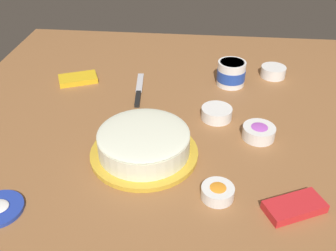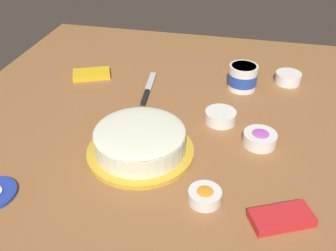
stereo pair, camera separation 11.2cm
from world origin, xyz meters
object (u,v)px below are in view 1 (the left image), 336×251
sprinkle_bowl_yellow (217,113)px  candy_box_upper (78,79)px  candy_box_lower (294,207)px  sprinkle_bowl_pink (273,71)px  frosted_cake (144,144)px  frosting_tub (231,73)px  sprinkle_bowl_orange (218,192)px  sprinkle_bowl_rainbow (259,131)px  spreading_knife (139,92)px

sprinkle_bowl_yellow → candy_box_upper: 0.55m
candy_box_lower → candy_box_upper: 0.91m
sprinkle_bowl_pink → candy_box_lower: size_ratio=0.66×
frosted_cake → frosting_tub: (0.25, 0.44, 0.01)m
sprinkle_bowl_pink → candy_box_lower: sprinkle_bowl_pink is taller
frosting_tub → sprinkle_bowl_orange: 0.59m
sprinkle_bowl_orange → sprinkle_bowl_pink: (0.22, 0.67, 0.00)m
frosted_cake → sprinkle_bowl_rainbow: bearing=19.7°
frosting_tub → spreading_knife: (-0.33, -0.10, -0.04)m
sprinkle_bowl_orange → sprinkle_bowl_yellow: bearing=90.1°
frosting_tub → candy_box_upper: (-0.57, -0.03, -0.04)m
frosting_tub → sprinkle_bowl_orange: size_ratio=1.28×
frosting_tub → candy_box_upper: bearing=-176.8°
frosted_cake → sprinkle_bowl_pink: size_ratio=3.23×
frosted_cake → sprinkle_bowl_rainbow: 0.35m
spreading_knife → sprinkle_bowl_orange: size_ratio=2.93×
spreading_knife → sprinkle_bowl_pink: 0.52m
frosted_cake → candy_box_upper: (-0.31, 0.41, -0.03)m
spreading_knife → sprinkle_bowl_yellow: (0.27, -0.13, 0.01)m
sprinkle_bowl_pink → frosting_tub: bearing=-154.0°
frosted_cake → sprinkle_bowl_yellow: size_ratio=3.08×
frosted_cake → sprinkle_bowl_yellow: (0.20, 0.21, -0.02)m
spreading_knife → candy_box_lower: size_ratio=1.67×
sprinkle_bowl_orange → candy_box_upper: bearing=132.9°
frosted_cake → spreading_knife: size_ratio=1.27×
spreading_knife → sprinkle_bowl_orange: bearing=-60.5°
sprinkle_bowl_rainbow → frosting_tub: bearing=102.3°
frosted_cake → sprinkle_bowl_orange: size_ratio=3.73×
sprinkle_bowl_yellow → spreading_knife: bearing=154.2°
frosted_cake → sprinkle_bowl_orange: (0.20, -0.14, -0.02)m
sprinkle_bowl_pink → candy_box_upper: sprinkle_bowl_pink is taller
spreading_knife → candy_box_upper: size_ratio=1.71×
spreading_knife → sprinkle_bowl_pink: sprinkle_bowl_pink is taller
frosted_cake → frosting_tub: frosting_tub is taller
sprinkle_bowl_rainbow → sprinkle_bowl_pink: same height
sprinkle_bowl_rainbow → candy_box_lower: sprinkle_bowl_rainbow is taller
sprinkle_bowl_orange → sprinkle_bowl_pink: size_ratio=0.87×
sprinkle_bowl_rainbow → sprinkle_bowl_yellow: (-0.12, 0.09, -0.00)m
frosting_tub → sprinkle_bowl_yellow: bearing=-102.5°
sprinkle_bowl_rainbow → sprinkle_bowl_orange: bearing=-115.3°
spreading_knife → sprinkle_bowl_rainbow: (0.40, -0.23, 0.02)m
sprinkle_bowl_yellow → candy_box_lower: 0.42m
sprinkle_bowl_yellow → candy_box_lower: sprinkle_bowl_yellow is taller
frosting_tub → candy_box_upper: size_ratio=0.74×
sprinkle_bowl_orange → frosting_tub: bearing=85.0°
sprinkle_bowl_rainbow → sprinkle_bowl_pink: bearing=77.1°
sprinkle_bowl_orange → sprinkle_bowl_yellow: sprinkle_bowl_yellow is taller
sprinkle_bowl_orange → frosted_cake: bearing=144.6°
frosting_tub → sprinkle_bowl_rainbow: size_ratio=1.07×
frosted_cake → candy_box_lower: 0.42m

